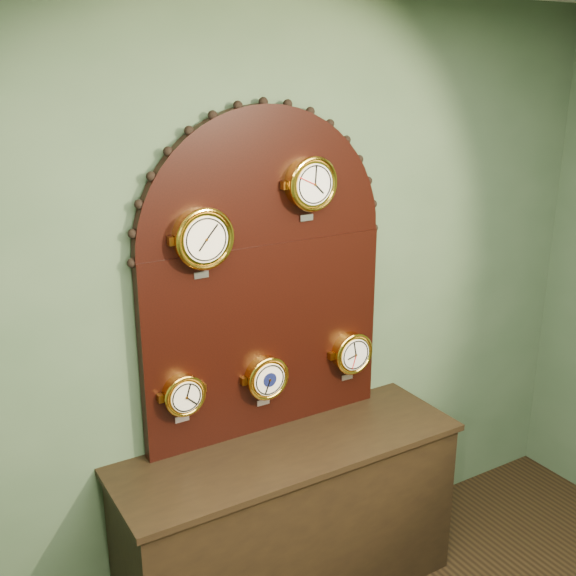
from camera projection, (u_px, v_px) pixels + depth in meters
wall_back at (260, 311)px, 3.18m from camera, size 4.00×0.00×4.00m
shop_counter at (290, 525)px, 3.27m from camera, size 1.60×0.50×0.80m
display_board at (265, 266)px, 3.07m from camera, size 1.26×0.06×1.53m
roman_clock at (203, 238)px, 2.80m from camera, size 0.26×0.08×0.31m
arabic_clock at (311, 184)px, 3.00m from camera, size 0.24×0.08×0.29m
hygrometer at (184, 394)px, 2.95m from camera, size 0.19×0.08×0.24m
barometer at (266, 377)px, 3.15m from camera, size 0.21×0.08×0.26m
tide_clock at (352, 353)px, 3.38m from camera, size 0.21×0.08×0.27m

